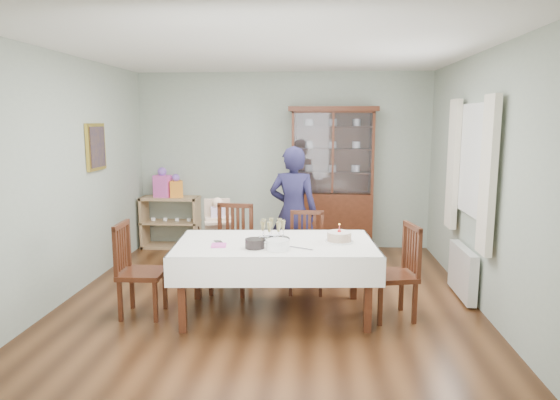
# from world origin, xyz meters

# --- Properties ---
(floor) EXTENTS (5.00, 5.00, 0.00)m
(floor) POSITION_xyz_m (0.00, 0.00, 0.00)
(floor) COLOR #593319
(floor) RESTS_ON ground
(room_shell) EXTENTS (5.00, 5.00, 5.00)m
(room_shell) POSITION_xyz_m (0.00, 0.53, 1.70)
(room_shell) COLOR #9EAA99
(room_shell) RESTS_ON floor
(dining_table) EXTENTS (2.08, 1.29, 0.76)m
(dining_table) POSITION_xyz_m (0.10, -0.34, 0.38)
(dining_table) COLOR #472011
(dining_table) RESTS_ON floor
(china_cabinet) EXTENTS (1.30, 0.48, 2.18)m
(china_cabinet) POSITION_xyz_m (0.75, 2.26, 1.12)
(china_cabinet) COLOR #472011
(china_cabinet) RESTS_ON floor
(sideboard) EXTENTS (0.90, 0.38, 0.80)m
(sideboard) POSITION_xyz_m (-1.75, 2.28, 0.40)
(sideboard) COLOR tan
(sideboard) RESTS_ON floor
(picture_frame) EXTENTS (0.04, 0.48, 0.58)m
(picture_frame) POSITION_xyz_m (-2.22, 0.80, 1.65)
(picture_frame) COLOR gold
(picture_frame) RESTS_ON room_shell
(window) EXTENTS (0.04, 1.02, 1.22)m
(window) POSITION_xyz_m (2.22, 0.30, 1.55)
(window) COLOR white
(window) RESTS_ON room_shell
(curtain_left) EXTENTS (0.07, 0.30, 1.55)m
(curtain_left) POSITION_xyz_m (2.16, -0.32, 1.45)
(curtain_left) COLOR silver
(curtain_left) RESTS_ON room_shell
(curtain_right) EXTENTS (0.07, 0.30, 1.55)m
(curtain_right) POSITION_xyz_m (2.16, 0.92, 1.45)
(curtain_right) COLOR silver
(curtain_right) RESTS_ON room_shell
(radiator) EXTENTS (0.10, 0.80, 0.55)m
(radiator) POSITION_xyz_m (2.16, 0.30, 0.30)
(radiator) COLOR white
(radiator) RESTS_ON floor
(chair_far_left) EXTENTS (0.50, 0.50, 1.00)m
(chair_far_left) POSITION_xyz_m (-0.47, 0.34, 0.30)
(chair_far_left) COLOR #472011
(chair_far_left) RESTS_ON floor
(chair_far_right) EXTENTS (0.42, 0.42, 0.92)m
(chair_far_right) POSITION_xyz_m (0.40, 0.39, 0.27)
(chair_far_right) COLOR #472011
(chair_far_right) RESTS_ON floor
(chair_end_left) EXTENTS (0.44, 0.44, 0.96)m
(chair_end_left) POSITION_xyz_m (-1.26, -0.46, 0.29)
(chair_end_left) COLOR #472011
(chair_end_left) RESTS_ON floor
(chair_end_right) EXTENTS (0.51, 0.51, 0.96)m
(chair_end_right) POSITION_xyz_m (1.29, -0.35, 0.28)
(chair_end_right) COLOR #472011
(chair_end_right) RESTS_ON floor
(woman) EXTENTS (0.65, 0.47, 1.67)m
(woman) POSITION_xyz_m (0.23, 0.94, 0.83)
(woman) COLOR black
(woman) RESTS_ON floor
(high_chair) EXTENTS (0.55, 0.55, 1.01)m
(high_chair) POSITION_xyz_m (-0.74, 0.96, 0.39)
(high_chair) COLOR black
(high_chair) RESTS_ON floor
(champagne_tray) EXTENTS (0.35, 0.35, 0.21)m
(champagne_tray) POSITION_xyz_m (0.07, -0.25, 0.82)
(champagne_tray) COLOR silver
(champagne_tray) RESTS_ON dining_table
(birthday_cake) EXTENTS (0.28, 0.28, 0.19)m
(birthday_cake) POSITION_xyz_m (0.75, -0.28, 0.81)
(birthday_cake) COLOR white
(birthday_cake) RESTS_ON dining_table
(plate_stack_dark) EXTENTS (0.20, 0.20, 0.09)m
(plate_stack_dark) POSITION_xyz_m (-0.08, -0.58, 0.81)
(plate_stack_dark) COLOR black
(plate_stack_dark) RESTS_ON dining_table
(plate_stack_white) EXTENTS (0.30, 0.30, 0.10)m
(plate_stack_white) POSITION_xyz_m (0.15, -0.62, 0.81)
(plate_stack_white) COLOR white
(plate_stack_white) RESTS_ON dining_table
(napkin_stack) EXTENTS (0.16, 0.16, 0.02)m
(napkin_stack) POSITION_xyz_m (-0.44, -0.54, 0.77)
(napkin_stack) COLOR #DE51B3
(napkin_stack) RESTS_ON dining_table
(cutlery) EXTENTS (0.15, 0.17, 0.01)m
(cutlery) POSITION_xyz_m (-0.50, -0.39, 0.77)
(cutlery) COLOR silver
(cutlery) RESTS_ON dining_table
(cake_knife) EXTENTS (0.24, 0.14, 0.01)m
(cake_knife) POSITION_xyz_m (0.37, -0.58, 0.77)
(cake_knife) COLOR silver
(cake_knife) RESTS_ON dining_table
(gift_bag_pink) EXTENTS (0.28, 0.21, 0.46)m
(gift_bag_pink) POSITION_xyz_m (-1.85, 2.26, 1.00)
(gift_bag_pink) COLOR #DE51B3
(gift_bag_pink) RESTS_ON sideboard
(gift_bag_orange) EXTENTS (0.23, 0.19, 0.36)m
(gift_bag_orange) POSITION_xyz_m (-1.64, 2.26, 0.96)
(gift_bag_orange) COLOR orange
(gift_bag_orange) RESTS_ON sideboard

